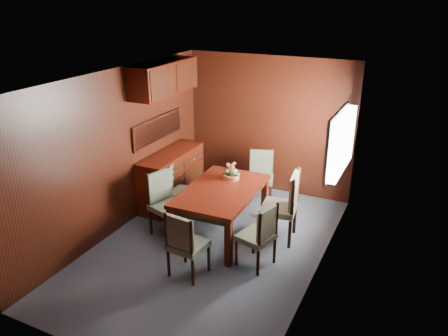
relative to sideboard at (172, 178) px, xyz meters
The scene contains 11 objects.
ground 1.66m from the sideboard, 38.66° to the right, with size 4.50×4.50×0.00m, color #3C4652.
room_shell 1.78m from the sideboard, 30.23° to the right, with size 3.06×4.52×2.41m.
sideboard is the anchor object (origin of this frame).
dining_table 1.37m from the sideboard, 25.76° to the right, with size 1.03×1.60×0.74m.
chair_left_near 1.03m from the sideboard, 63.00° to the right, with size 0.56×0.57×0.98m.
chair_left_far 0.50m from the sideboard, 48.12° to the right, with size 0.49×0.50×0.88m.
chair_right_near 2.33m from the sideboard, 28.69° to the right, with size 0.50×0.52×0.90m.
chair_right_far 2.14m from the sideboard, ahead, with size 0.54×0.56×1.05m.
chair_head 2.16m from the sideboard, 53.60° to the right, with size 0.47×0.45×0.91m.
chair_foot 1.52m from the sideboard, 29.01° to the left, with size 0.53×0.52×0.90m.
flower_centerpiece 1.29m from the sideboard, ahead, with size 0.26×0.26×0.26m.
Camera 1 is at (2.49, -4.71, 3.39)m, focal length 35.00 mm.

